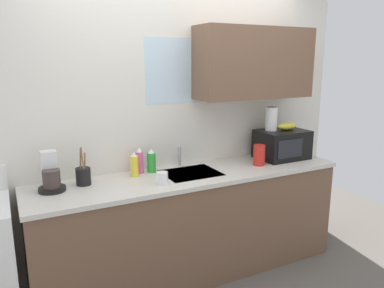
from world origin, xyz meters
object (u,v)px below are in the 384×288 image
(microwave, at_px, (282,144))
(dish_soap_bottle_green, at_px, (151,161))
(coffee_maker, at_px, (51,176))
(banana_bunch, at_px, (287,126))
(dish_soap_bottle_pink, at_px, (140,161))
(paper_towel_roll, at_px, (271,119))
(cereal_canister, at_px, (259,155))
(utensil_crock, at_px, (83,176))
(mug_white, at_px, (162,178))
(dish_soap_bottle_yellow, at_px, (134,165))

(microwave, xyz_separation_m, dish_soap_bottle_green, (-1.27, 0.14, -0.04))
(dish_soap_bottle_green, bearing_deg, coffee_maker, -174.28)
(banana_bunch, xyz_separation_m, dish_soap_bottle_pink, (-1.42, 0.16, -0.20))
(coffee_maker, bearing_deg, paper_towel_roll, -0.24)
(banana_bunch, relative_size, cereal_canister, 1.08)
(coffee_maker, relative_size, cereal_canister, 1.52)
(coffee_maker, xyz_separation_m, utensil_crock, (0.23, 0.01, -0.03))
(dish_soap_bottle_pink, bearing_deg, coffee_maker, -171.99)
(mug_white, height_order, utensil_crock, utensil_crock)
(banana_bunch, height_order, dish_soap_bottle_yellow, banana_bunch)
(banana_bunch, relative_size, dish_soap_bottle_yellow, 0.99)
(dish_soap_bottle_pink, relative_size, dish_soap_bottle_yellow, 1.07)
(coffee_maker, bearing_deg, utensil_crock, 2.84)
(coffee_maker, height_order, cereal_canister, coffee_maker)
(coffee_maker, xyz_separation_m, cereal_canister, (1.73, -0.16, -0.01))
(paper_towel_roll, xyz_separation_m, mug_white, (-1.21, -0.24, -0.33))
(coffee_maker, distance_m, dish_soap_bottle_green, 0.81)
(banana_bunch, bearing_deg, dish_soap_bottle_yellow, 176.25)
(coffee_maker, bearing_deg, microwave, -1.66)
(banana_bunch, xyz_separation_m, mug_white, (-1.36, -0.19, -0.26))
(banana_bunch, bearing_deg, paper_towel_roll, 161.57)
(dish_soap_bottle_green, relative_size, dish_soap_bottle_yellow, 0.99)
(microwave, xyz_separation_m, utensil_crock, (-1.84, 0.07, -0.06))
(paper_towel_roll, xyz_separation_m, dish_soap_bottle_yellow, (-1.33, 0.05, -0.29))
(paper_towel_roll, bearing_deg, microwave, -27.38)
(dish_soap_bottle_green, relative_size, mug_white, 2.11)
(dish_soap_bottle_pink, height_order, utensil_crock, utensil_crock)
(microwave, xyz_separation_m, coffee_maker, (-2.07, 0.06, -0.03))
(dish_soap_bottle_yellow, relative_size, cereal_canister, 1.10)
(dish_soap_bottle_yellow, xyz_separation_m, cereal_canister, (1.09, -0.20, -0.00))
(dish_soap_bottle_yellow, bearing_deg, banana_bunch, -3.75)
(microwave, height_order, mug_white, microwave)
(coffee_maker, height_order, utensil_crock, utensil_crock)
(dish_soap_bottle_green, bearing_deg, cereal_canister, -14.41)
(banana_bunch, xyz_separation_m, dish_soap_bottle_yellow, (-1.48, 0.10, -0.21))
(dish_soap_bottle_yellow, bearing_deg, dish_soap_bottle_green, 14.42)
(banana_bunch, distance_m, dish_soap_bottle_green, 1.34)
(cereal_canister, bearing_deg, mug_white, -174.69)
(microwave, distance_m, coffee_maker, 2.07)
(paper_towel_roll, distance_m, dish_soap_bottle_green, 1.21)
(dish_soap_bottle_green, height_order, dish_soap_bottle_pink, dish_soap_bottle_pink)
(dish_soap_bottle_green, bearing_deg, banana_bunch, -6.00)
(microwave, relative_size, paper_towel_roll, 2.09)
(banana_bunch, bearing_deg, utensil_crock, 177.89)
(dish_soap_bottle_green, distance_m, dish_soap_bottle_pink, 0.10)
(microwave, xyz_separation_m, mug_white, (-1.31, -0.19, -0.09))
(microwave, relative_size, coffee_maker, 1.64)
(paper_towel_roll, bearing_deg, dish_soap_bottle_yellow, 177.97)
(banana_bunch, relative_size, mug_white, 2.11)
(cereal_canister, distance_m, utensil_crock, 1.51)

